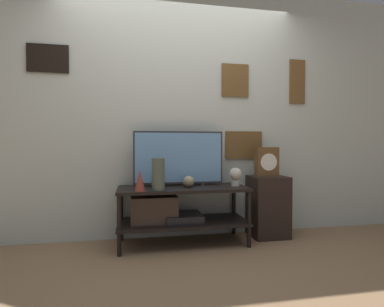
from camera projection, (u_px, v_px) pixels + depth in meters
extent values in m
plane|color=#846647|center=(188.00, 254.00, 2.68)|extent=(12.00, 12.00, 0.00)
cube|color=beige|center=(178.00, 111.00, 3.23)|extent=(6.40, 0.06, 2.70)
cube|color=black|center=(48.00, 58.00, 2.93)|extent=(0.39, 0.02, 0.27)
cube|color=#2D2D33|center=(48.00, 58.00, 2.92)|extent=(0.35, 0.01, 0.24)
cube|color=brown|center=(235.00, 80.00, 3.30)|extent=(0.31, 0.02, 0.36)
cube|color=white|center=(235.00, 80.00, 3.29)|extent=(0.27, 0.01, 0.32)
cube|color=brown|center=(244.00, 145.00, 3.34)|extent=(0.42, 0.02, 0.30)
cube|color=#2D2D33|center=(244.00, 145.00, 3.33)|extent=(0.39, 0.01, 0.27)
cube|color=brown|center=(297.00, 82.00, 3.44)|extent=(0.19, 0.02, 0.50)
cube|color=#BCB299|center=(297.00, 82.00, 3.44)|extent=(0.15, 0.01, 0.46)
cube|color=black|center=(183.00, 189.00, 2.95)|extent=(1.27, 0.51, 0.03)
cube|color=black|center=(183.00, 222.00, 2.96)|extent=(1.27, 0.51, 0.03)
cylinder|color=black|center=(119.00, 224.00, 2.62)|extent=(0.04, 0.04, 0.56)
cylinder|color=black|center=(249.00, 218.00, 2.86)|extent=(0.04, 0.04, 0.56)
cylinder|color=black|center=(121.00, 213.00, 3.06)|extent=(0.04, 0.04, 0.56)
cylinder|color=black|center=(234.00, 208.00, 3.29)|extent=(0.04, 0.04, 0.56)
cube|color=black|center=(183.00, 217.00, 2.96)|extent=(0.36, 0.36, 0.07)
cube|color=#47382D|center=(154.00, 209.00, 2.90)|extent=(0.44, 0.28, 0.26)
cylinder|color=#333338|center=(154.00, 185.00, 3.01)|extent=(0.05, 0.05, 0.02)
cylinder|color=#333338|center=(203.00, 184.00, 3.11)|extent=(0.05, 0.05, 0.02)
cube|color=#333338|center=(179.00, 157.00, 3.05)|extent=(0.92, 0.04, 0.54)
cube|color=#6B9ED1|center=(179.00, 158.00, 3.04)|extent=(0.88, 0.01, 0.50)
cylinder|color=#4C5647|center=(158.00, 174.00, 2.74)|extent=(0.12, 0.12, 0.29)
cone|color=brown|center=(140.00, 181.00, 2.68)|extent=(0.10, 0.10, 0.19)
sphere|color=tan|center=(189.00, 181.00, 2.95)|extent=(0.11, 0.11, 0.11)
cylinder|color=beige|center=(236.00, 183.00, 3.03)|extent=(0.09, 0.09, 0.06)
sphere|color=beige|center=(236.00, 174.00, 3.03)|extent=(0.12, 0.12, 0.12)
cube|color=black|center=(268.00, 206.00, 3.21)|extent=(0.38, 0.36, 0.65)
cube|color=brown|center=(267.00, 162.00, 3.17)|extent=(0.24, 0.10, 0.31)
cylinder|color=white|center=(269.00, 162.00, 3.11)|extent=(0.18, 0.01, 0.18)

